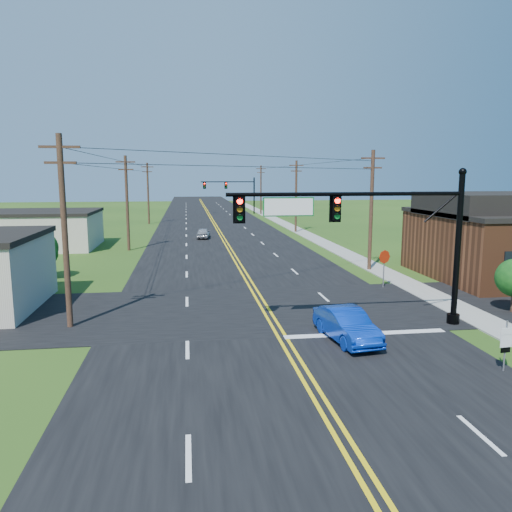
{
  "coord_description": "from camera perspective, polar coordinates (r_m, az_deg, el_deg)",
  "views": [
    {
      "loc": [
        -3.91,
        -13.85,
        7.12
      ],
      "look_at": [
        -0.59,
        10.0,
        3.24
      ],
      "focal_mm": 35.0,
      "sensor_mm": 36.0,
      "label": 1
    }
  ],
  "objects": [
    {
      "name": "ground",
      "position": [
        16.05,
        7.35,
        -17.24
      ],
      "size": [
        260.0,
        260.0,
        0.0
      ],
      "primitive_type": "plane",
      "color": "#224212",
      "rests_on": "ground"
    },
    {
      "name": "road_main",
      "position": [
        64.36,
        -4.4,
        2.8
      ],
      "size": [
        16.0,
        220.0,
        0.04
      ],
      "primitive_type": "cube",
      "color": "black",
      "rests_on": "ground"
    },
    {
      "name": "road_cross",
      "position": [
        27.09,
        0.65,
        -6.03
      ],
      "size": [
        70.0,
        10.0,
        0.04
      ],
      "primitive_type": "cube",
      "color": "black",
      "rests_on": "ground"
    },
    {
      "name": "sidewalk",
      "position": [
        56.19,
        7.0,
        1.85
      ],
      "size": [
        2.0,
        160.0,
        0.08
      ],
      "primitive_type": "cube",
      "color": "gray",
      "rests_on": "ground"
    },
    {
      "name": "signal_mast_main",
      "position": [
        23.47,
        12.71,
        3.15
      ],
      "size": [
        11.3,
        0.6,
        7.48
      ],
      "color": "black",
      "rests_on": "ground"
    },
    {
      "name": "signal_mast_far",
      "position": [
        94.25,
        -2.87,
        7.58
      ],
      "size": [
        10.98,
        0.6,
        7.48
      ],
      "color": "black",
      "rests_on": "ground"
    },
    {
      "name": "cream_bldg_far",
      "position": [
        54.25,
        -24.07,
        2.8
      ],
      "size": [
        12.2,
        9.2,
        3.7
      ],
      "color": "beige",
      "rests_on": "ground"
    },
    {
      "name": "utility_pole_left_a",
      "position": [
        24.61,
        -21.05,
        2.96
      ],
      "size": [
        1.8,
        0.28,
        9.0
      ],
      "color": "#342217",
      "rests_on": "ground"
    },
    {
      "name": "utility_pole_left_b",
      "position": [
        49.22,
        -14.52,
        6.08
      ],
      "size": [
        1.8,
        0.28,
        9.0
      ],
      "color": "#342217",
      "rests_on": "ground"
    },
    {
      "name": "utility_pole_left_c",
      "position": [
        76.09,
        -12.24,
        7.15
      ],
      "size": [
        1.8,
        0.28,
        9.0
      ],
      "color": "#342217",
      "rests_on": "ground"
    },
    {
      "name": "utility_pole_right_a",
      "position": [
        38.45,
        13.03,
        5.35
      ],
      "size": [
        1.8,
        0.28,
        9.0
      ],
      "color": "#342217",
      "rests_on": "ground"
    },
    {
      "name": "utility_pole_right_b",
      "position": [
        63.39,
        4.6,
        6.96
      ],
      "size": [
        1.8,
        0.28,
        9.0
      ],
      "color": "#342217",
      "rests_on": "ground"
    },
    {
      "name": "utility_pole_right_c",
      "position": [
        92.89,
        0.56,
        7.68
      ],
      "size": [
        1.8,
        0.28,
        9.0
      ],
      "color": "#342217",
      "rests_on": "ground"
    },
    {
      "name": "tree_right_back",
      "position": [
        44.77,
        18.55,
        2.89
      ],
      "size": [
        3.0,
        3.0,
        4.1
      ],
      "color": "#342217",
      "rests_on": "ground"
    },
    {
      "name": "tree_left",
      "position": [
        37.57,
        -23.43,
        0.82
      ],
      "size": [
        2.4,
        2.4,
        3.37
      ],
      "color": "#342217",
      "rests_on": "ground"
    },
    {
      "name": "blue_car",
      "position": [
        22.14,
        10.31,
        -7.84
      ],
      "size": [
        2.03,
        4.4,
        1.4
      ],
      "primitive_type": "imported",
      "rotation": [
        0.0,
        0.0,
        0.13
      ],
      "color": "#0830B1",
      "rests_on": "ground"
    },
    {
      "name": "distant_car",
      "position": [
        57.47,
        -6.04,
        2.59
      ],
      "size": [
        1.76,
        3.61,
        1.19
      ],
      "primitive_type": "imported",
      "rotation": [
        0.0,
        0.0,
        3.04
      ],
      "color": "#B1B2B7",
      "rests_on": "ground"
    },
    {
      "name": "route_sign",
      "position": [
        20.52,
        26.66,
        -8.8
      ],
      "size": [
        0.49,
        0.1,
        1.94
      ],
      "rotation": [
        0.0,
        0.0,
        0.11
      ],
      "color": "slate",
      "rests_on": "ground"
    },
    {
      "name": "stop_sign",
      "position": [
        32.76,
        14.45,
        -0.52
      ],
      "size": [
        0.84,
        0.33,
        2.46
      ],
      "rotation": [
        0.0,
        0.0,
        0.34
      ],
      "color": "slate",
      "rests_on": "ground"
    }
  ]
}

